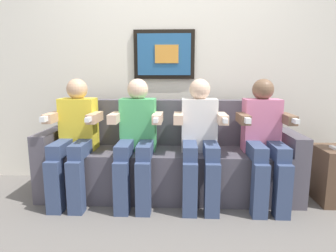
{
  "coord_description": "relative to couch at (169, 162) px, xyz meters",
  "views": [
    {
      "loc": [
        0.12,
        -2.35,
        1.15
      ],
      "look_at": [
        0.0,
        0.15,
        0.7
      ],
      "focal_mm": 30.86,
      "sensor_mm": 36.0,
      "label": 1
    }
  ],
  "objects": [
    {
      "name": "ground_plane",
      "position": [
        0.0,
        -0.33,
        -0.31
      ],
      "size": [
        6.24,
        6.24,
        0.0
      ],
      "primitive_type": "plane",
      "color": "#66605B"
    },
    {
      "name": "back_wall_assembly",
      "position": [
        -0.0,
        0.44,
        0.99
      ],
      "size": [
        4.8,
        0.1,
        2.6
      ],
      "color": "silver",
      "rests_on": "ground_plane"
    },
    {
      "name": "couch",
      "position": [
        0.0,
        0.0,
        0.0
      ],
      "size": [
        2.4,
        0.58,
        0.9
      ],
      "color": "#514C56",
      "rests_on": "ground_plane"
    },
    {
      "name": "person_leftmost",
      "position": [
        -0.84,
        -0.17,
        0.29
      ],
      "size": [
        0.46,
        0.56,
        1.11
      ],
      "color": "yellow",
      "rests_on": "ground_plane"
    },
    {
      "name": "person_left_center",
      "position": [
        -0.28,
        -0.17,
        0.29
      ],
      "size": [
        0.46,
        0.56,
        1.11
      ],
      "color": "#4CB266",
      "rests_on": "ground_plane"
    },
    {
      "name": "person_right_center",
      "position": [
        0.28,
        -0.17,
        0.29
      ],
      "size": [
        0.46,
        0.56,
        1.11
      ],
      "color": "white",
      "rests_on": "ground_plane"
    },
    {
      "name": "person_rightmost",
      "position": [
        0.84,
        -0.17,
        0.29
      ],
      "size": [
        0.46,
        0.56,
        1.11
      ],
      "color": "pink",
      "rests_on": "ground_plane"
    },
    {
      "name": "spare_remote_on_table",
      "position": [
        1.47,
        -0.15,
        0.2
      ],
      "size": [
        0.04,
        0.13,
        0.02
      ],
      "primitive_type": "cube",
      "color": "white",
      "rests_on": "side_table_right"
    }
  ]
}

